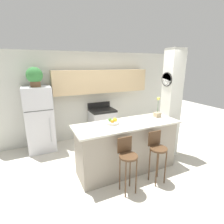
{
  "coord_description": "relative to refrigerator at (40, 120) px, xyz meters",
  "views": [
    {
      "loc": [
        -1.7,
        -2.89,
        2.21
      ],
      "look_at": [
        0.0,
        0.73,
        1.11
      ],
      "focal_mm": 28.0,
      "sensor_mm": 36.0,
      "label": 1
    }
  ],
  "objects": [
    {
      "name": "orchid_vase",
      "position": [
        2.4,
        -1.66,
        0.33
      ],
      "size": [
        0.13,
        0.13,
        0.46
      ],
      "color": "tan",
      "rests_on": "counter_bar"
    },
    {
      "name": "ground_plane",
      "position": [
        1.57,
        -1.75,
        -0.84
      ],
      "size": [
        14.0,
        14.0,
        0.0
      ],
      "primitive_type": "plane",
      "color": "beige"
    },
    {
      "name": "fruit_bowl",
      "position": [
        1.29,
        -1.66,
        0.26
      ],
      "size": [
        0.25,
        0.25,
        0.12
      ],
      "color": "silver",
      "rests_on": "counter_bar"
    },
    {
      "name": "potted_plant_on_fridge",
      "position": [
        -0.0,
        0.0,
        1.09
      ],
      "size": [
        0.38,
        0.38,
        0.47
      ],
      "color": "brown",
      "rests_on": "refrigerator"
    },
    {
      "name": "refrigerator",
      "position": [
        0.0,
        0.0,
        0.0
      ],
      "size": [
        0.67,
        0.63,
        1.68
      ],
      "color": "silver",
      "rests_on": "ground_plane"
    },
    {
      "name": "wall_back",
      "position": [
        1.67,
        0.29,
        0.62
      ],
      "size": [
        5.6,
        0.38,
        2.55
      ],
      "color": "silver",
      "rests_on": "ground_plane"
    },
    {
      "name": "pillar_right",
      "position": [
        2.85,
        -1.59,
        0.44
      ],
      "size": [
        0.38,
        0.32,
        2.55
      ],
      "color": "silver",
      "rests_on": "ground_plane"
    },
    {
      "name": "bar_stool_right",
      "position": [
        1.89,
        -2.32,
        -0.18
      ],
      "size": [
        0.32,
        0.32,
        1.0
      ],
      "color": "#4C331E",
      "rests_on": "ground_plane"
    },
    {
      "name": "bar_stool_left",
      "position": [
        1.25,
        -2.32,
        -0.18
      ],
      "size": [
        0.32,
        0.32,
        1.0
      ],
      "color": "#4C331E",
      "rests_on": "ground_plane"
    },
    {
      "name": "stove_range",
      "position": [
        1.74,
        0.02,
        -0.38
      ],
      "size": [
        0.72,
        0.6,
        1.07
      ],
      "color": "silver",
      "rests_on": "ground_plane"
    },
    {
      "name": "counter_bar",
      "position": [
        1.57,
        -1.75,
        -0.31
      ],
      "size": [
        2.18,
        0.77,
        1.06
      ],
      "color": "gray",
      "rests_on": "ground_plane"
    }
  ]
}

